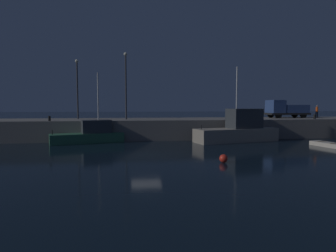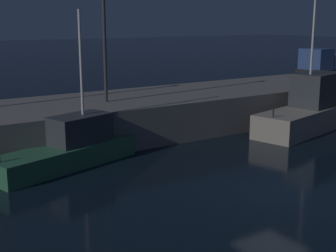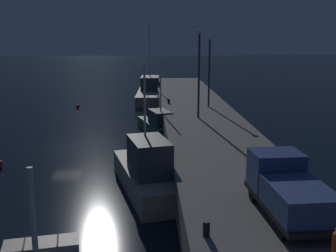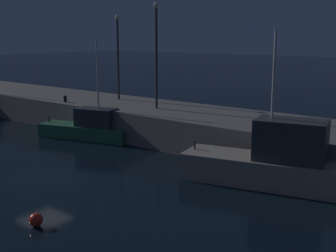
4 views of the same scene
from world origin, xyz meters
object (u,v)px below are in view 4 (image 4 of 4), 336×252
Objects in this scene: fishing_trawler_red at (276,162)px; fishing_boat_orange at (89,127)px; mooring_buoy_mid at (36,220)px; lamp_post_east at (156,48)px; bollard_west at (65,99)px; lamp_post_west at (118,50)px.

fishing_boat_orange is (-16.60, 1.16, -0.42)m from fishing_trawler_red.
fishing_trawler_red is 12.79m from mooring_buoy_mid.
lamp_post_east is (-7.06, 16.32, 6.85)m from mooring_buoy_mid.
mooring_buoy_mid is at bearing -66.59° from lamp_post_east.
bollard_west is at bearing 163.50° from fishing_boat_orange.
lamp_post_west reaches higher than fishing_boat_orange.
bollard_west is (-21.18, 2.51, 1.31)m from fishing_trawler_red.
bollard_west reaches higher than mooring_buoy_mid.
mooring_buoy_mid is 23.36m from lamp_post_west.
fishing_trawler_red is 16.65m from fishing_boat_orange.
fishing_boat_orange is at bearing -16.50° from bollard_west.
fishing_trawler_red is at bearing -6.76° from bollard_west.
lamp_post_east reaches higher than lamp_post_west.
lamp_post_west is at bearing 163.14° from lamp_post_east.
mooring_buoy_mid is (-5.62, -11.44, -1.04)m from fishing_trawler_red.
fishing_boat_orange is 8.39m from lamp_post_west.
lamp_post_west is (-18.79, 6.73, 5.46)m from fishing_trawler_red.
lamp_post_east is at bearing 158.96° from fishing_trawler_red.
mooring_buoy_mid is at bearing -116.16° from fishing_trawler_red.
lamp_post_west is at bearing 160.29° from fishing_trawler_red.
lamp_post_east is at bearing 43.53° from fishing_boat_orange.
lamp_post_west reaches higher than mooring_buoy_mid.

